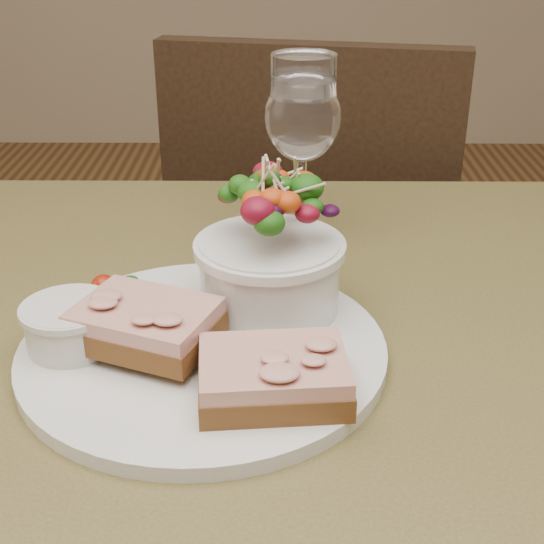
{
  "coord_description": "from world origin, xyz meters",
  "views": [
    {
      "loc": [
        0.02,
        -0.5,
        1.08
      ],
      "look_at": [
        0.02,
        0.03,
        0.81
      ],
      "focal_mm": 50.0,
      "sensor_mm": 36.0,
      "label": 1
    }
  ],
  "objects_px": {
    "sandwich_front": "(273,376)",
    "cafe_table": "(250,455)",
    "sandwich_back": "(146,324)",
    "salad_bowl": "(270,244)",
    "dinner_plate": "(203,350)",
    "wine_glass": "(303,122)",
    "ramekin": "(70,324)",
    "chair_far": "(317,361)"
  },
  "relations": [
    {
      "from": "sandwich_front",
      "to": "cafe_table",
      "type": "bearing_deg",
      "value": 101.47
    },
    {
      "from": "sandwich_back",
      "to": "salad_bowl",
      "type": "distance_m",
      "value": 0.12
    },
    {
      "from": "sandwich_front",
      "to": "sandwich_back",
      "type": "bearing_deg",
      "value": 144.73
    },
    {
      "from": "dinner_plate",
      "to": "wine_glass",
      "type": "height_order",
      "value": "wine_glass"
    },
    {
      "from": "wine_glass",
      "to": "salad_bowl",
      "type": "bearing_deg",
      "value": -99.99
    },
    {
      "from": "salad_bowl",
      "to": "ramekin",
      "type": "bearing_deg",
      "value": -157.74
    },
    {
      "from": "dinner_plate",
      "to": "ramekin",
      "type": "xyz_separation_m",
      "value": [
        -0.1,
        -0.0,
        0.03
      ]
    },
    {
      "from": "chair_far",
      "to": "sandwich_back",
      "type": "xyz_separation_m",
      "value": [
        -0.17,
        -0.69,
        0.49
      ]
    },
    {
      "from": "cafe_table",
      "to": "ramekin",
      "type": "height_order",
      "value": "ramekin"
    },
    {
      "from": "sandwich_front",
      "to": "wine_glass",
      "type": "relative_size",
      "value": 0.63
    },
    {
      "from": "chair_far",
      "to": "ramekin",
      "type": "xyz_separation_m",
      "value": [
        -0.23,
        -0.69,
        0.49
      ]
    },
    {
      "from": "ramekin",
      "to": "sandwich_front",
      "type": "bearing_deg",
      "value": -21.46
    },
    {
      "from": "dinner_plate",
      "to": "wine_glass",
      "type": "xyz_separation_m",
      "value": [
        0.08,
        0.23,
        0.12
      ]
    },
    {
      "from": "chair_far",
      "to": "dinner_plate",
      "type": "height_order",
      "value": "chair_far"
    },
    {
      "from": "sandwich_front",
      "to": "ramekin",
      "type": "height_order",
      "value": "ramekin"
    },
    {
      "from": "dinner_plate",
      "to": "wine_glass",
      "type": "bearing_deg",
      "value": 70.62
    },
    {
      "from": "chair_far",
      "to": "sandwich_back",
      "type": "height_order",
      "value": "chair_far"
    },
    {
      "from": "sandwich_back",
      "to": "chair_far",
      "type": "bearing_deg",
      "value": 97.66
    },
    {
      "from": "dinner_plate",
      "to": "cafe_table",
      "type": "bearing_deg",
      "value": 5.48
    },
    {
      "from": "cafe_table",
      "to": "sandwich_back",
      "type": "bearing_deg",
      "value": -171.1
    },
    {
      "from": "chair_far",
      "to": "dinner_plate",
      "type": "distance_m",
      "value": 0.84
    },
    {
      "from": "dinner_plate",
      "to": "ramekin",
      "type": "relative_size",
      "value": 4.22
    },
    {
      "from": "cafe_table",
      "to": "salad_bowl",
      "type": "relative_size",
      "value": 6.3
    },
    {
      "from": "ramekin",
      "to": "wine_glass",
      "type": "bearing_deg",
      "value": 52.44
    },
    {
      "from": "ramekin",
      "to": "salad_bowl",
      "type": "distance_m",
      "value": 0.17
    },
    {
      "from": "dinner_plate",
      "to": "salad_bowl",
      "type": "xyz_separation_m",
      "value": [
        0.05,
        0.06,
        0.07
      ]
    },
    {
      "from": "cafe_table",
      "to": "chair_far",
      "type": "distance_m",
      "value": 0.77
    },
    {
      "from": "sandwich_back",
      "to": "salad_bowl",
      "type": "height_order",
      "value": "salad_bowl"
    },
    {
      "from": "sandwich_front",
      "to": "ramekin",
      "type": "distance_m",
      "value": 0.17
    },
    {
      "from": "dinner_plate",
      "to": "salad_bowl",
      "type": "bearing_deg",
      "value": 48.69
    },
    {
      "from": "sandwich_front",
      "to": "sandwich_back",
      "type": "distance_m",
      "value": 0.11
    },
    {
      "from": "sandwich_back",
      "to": "wine_glass",
      "type": "xyz_separation_m",
      "value": [
        0.12,
        0.24,
        0.09
      ]
    },
    {
      "from": "wine_glass",
      "to": "ramekin",
      "type": "bearing_deg",
      "value": -127.56
    },
    {
      "from": "ramekin",
      "to": "wine_glass",
      "type": "height_order",
      "value": "wine_glass"
    },
    {
      "from": "chair_far",
      "to": "dinner_plate",
      "type": "bearing_deg",
      "value": 90.08
    },
    {
      "from": "dinner_plate",
      "to": "sandwich_back",
      "type": "xyz_separation_m",
      "value": [
        -0.04,
        -0.01,
        0.03
      ]
    },
    {
      "from": "cafe_table",
      "to": "chair_far",
      "type": "relative_size",
      "value": 0.89
    },
    {
      "from": "cafe_table",
      "to": "chair_far",
      "type": "xyz_separation_m",
      "value": [
        0.1,
        0.68,
        -0.36
      ]
    },
    {
      "from": "cafe_table",
      "to": "salad_bowl",
      "type": "distance_m",
      "value": 0.18
    },
    {
      "from": "cafe_table",
      "to": "dinner_plate",
      "type": "distance_m",
      "value": 0.11
    },
    {
      "from": "cafe_table",
      "to": "wine_glass",
      "type": "xyz_separation_m",
      "value": [
        0.05,
        0.23,
        0.22
      ]
    },
    {
      "from": "cafe_table",
      "to": "dinner_plate",
      "type": "relative_size",
      "value": 2.79
    }
  ]
}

